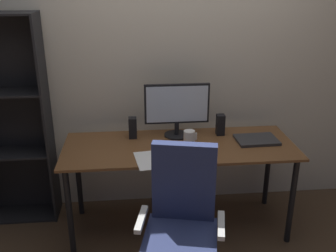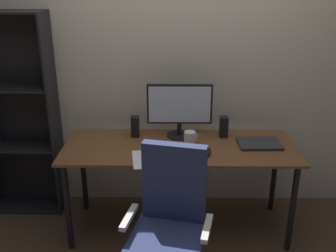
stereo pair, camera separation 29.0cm
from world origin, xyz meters
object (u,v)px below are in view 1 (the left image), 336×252
(monitor, at_px, (177,107))
(coffee_mug, at_px, (189,137))
(speaker_right, at_px, (220,125))
(laptop, at_px, (256,140))
(bookshelf, at_px, (7,123))
(mouse, at_px, (208,151))
(desk, at_px, (179,155))
(speaker_left, at_px, (133,128))
(keyboard, at_px, (177,154))
(office_chair, at_px, (181,233))

(monitor, height_order, coffee_mug, monitor)
(coffee_mug, bearing_deg, speaker_right, 29.87)
(laptop, xyz_separation_m, bookshelf, (-1.97, 0.31, 0.10))
(mouse, bearing_deg, desk, 153.56)
(mouse, relative_size, speaker_left, 0.56)
(desk, bearing_deg, speaker_left, 152.73)
(monitor, bearing_deg, coffee_mug, -65.24)
(bookshelf, bearing_deg, speaker_left, -8.52)
(desk, xyz_separation_m, speaker_right, (0.36, 0.18, 0.17))
(keyboard, bearing_deg, coffee_mug, 58.78)
(coffee_mug, height_order, bookshelf, bookshelf)
(mouse, bearing_deg, coffee_mug, 134.86)
(desk, xyz_separation_m, monitor, (0.00, 0.19, 0.33))
(monitor, bearing_deg, speaker_right, -1.28)
(desk, bearing_deg, laptop, 2.06)
(desk, distance_m, speaker_left, 0.43)
(desk, xyz_separation_m, office_chair, (-0.07, -0.70, -0.20))
(coffee_mug, bearing_deg, bookshelf, 167.82)
(desk, bearing_deg, office_chair, -95.93)
(monitor, height_order, mouse, monitor)
(desk, xyz_separation_m, bookshelf, (-1.36, 0.33, 0.19))
(laptop, bearing_deg, bookshelf, 168.89)
(office_chair, bearing_deg, speaker_right, 76.86)
(keyboard, distance_m, laptop, 0.69)
(keyboard, bearing_deg, laptop, 16.97)
(keyboard, height_order, mouse, mouse)
(keyboard, distance_m, office_chair, 0.60)
(keyboard, height_order, office_chair, office_chair)
(mouse, relative_size, coffee_mug, 0.90)
(desk, distance_m, office_chair, 0.74)
(keyboard, relative_size, office_chair, 0.29)
(desk, bearing_deg, bookshelf, 166.23)
(desk, distance_m, monitor, 0.38)
(coffee_mug, distance_m, speaker_right, 0.32)
(speaker_left, distance_m, speaker_right, 0.71)
(coffee_mug, xyz_separation_m, speaker_right, (0.28, 0.16, 0.03))
(bookshelf, bearing_deg, laptop, -8.96)
(desk, relative_size, monitor, 3.45)
(keyboard, bearing_deg, speaker_left, 130.70)
(keyboard, relative_size, mouse, 3.02)
(coffee_mug, xyz_separation_m, office_chair, (-0.15, -0.73, -0.33))
(laptop, xyz_separation_m, office_chair, (-0.68, -0.73, -0.29))
(speaker_left, height_order, speaker_right, same)
(mouse, distance_m, coffee_mug, 0.21)
(keyboard, height_order, speaker_right, speaker_right)
(speaker_right, bearing_deg, bookshelf, 174.98)
(desk, height_order, coffee_mug, coffee_mug)
(coffee_mug, xyz_separation_m, bookshelf, (-1.43, 0.31, 0.05))
(monitor, distance_m, keyboard, 0.44)
(laptop, bearing_deg, coffee_mug, 177.75)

